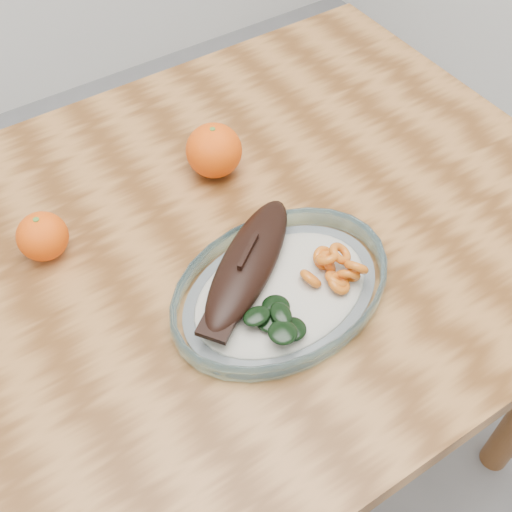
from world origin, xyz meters
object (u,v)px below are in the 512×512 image
(dining_table, at_px, (193,296))
(orange_right, at_px, (214,150))
(orange_left, at_px, (43,236))
(plated_meal, at_px, (280,286))

(dining_table, height_order, orange_right, orange_right)
(orange_left, relative_size, orange_right, 0.81)
(dining_table, bearing_deg, orange_right, 46.18)
(dining_table, bearing_deg, plated_meal, -62.23)
(dining_table, relative_size, orange_right, 14.19)
(plated_meal, bearing_deg, orange_left, 129.47)
(orange_left, xyz_separation_m, orange_right, (0.28, 0.01, 0.01))
(orange_left, distance_m, orange_right, 0.28)
(dining_table, height_order, orange_left, orange_left)
(plated_meal, relative_size, orange_left, 8.66)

